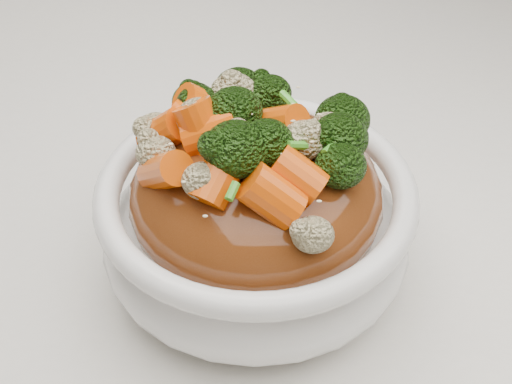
# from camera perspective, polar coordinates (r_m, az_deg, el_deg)

# --- Properties ---
(tablecloth) EXTENTS (1.20, 0.80, 0.04)m
(tablecloth) POSITION_cam_1_polar(r_m,az_deg,el_deg) (0.52, 2.93, -4.58)
(tablecloth) COLOR silver
(tablecloth) RESTS_ON dining_table
(bowl) EXTENTS (0.23, 0.23, 0.08)m
(bowl) POSITION_cam_1_polar(r_m,az_deg,el_deg) (0.45, 0.00, -2.79)
(bowl) COLOR white
(bowl) RESTS_ON tablecloth
(sauce_base) EXTENTS (0.19, 0.19, 0.08)m
(sauce_base) POSITION_cam_1_polar(r_m,az_deg,el_deg) (0.43, 0.00, -0.27)
(sauce_base) COLOR #612D10
(sauce_base) RESTS_ON bowl
(carrots) EXTENTS (0.19, 0.19, 0.04)m
(carrots) POSITION_cam_1_polar(r_m,az_deg,el_deg) (0.40, 0.00, 5.77)
(carrots) COLOR #DD5007
(carrots) RESTS_ON sauce_base
(broccoli) EXTENTS (0.19, 0.19, 0.04)m
(broccoli) POSITION_cam_1_polar(r_m,az_deg,el_deg) (0.40, 0.00, 5.67)
(broccoli) COLOR black
(broccoli) RESTS_ON sauce_base
(cauliflower) EXTENTS (0.19, 0.19, 0.03)m
(cauliflower) POSITION_cam_1_polar(r_m,az_deg,el_deg) (0.40, 0.00, 5.46)
(cauliflower) COLOR tan
(cauliflower) RESTS_ON sauce_base
(scallions) EXTENTS (0.14, 0.14, 0.02)m
(scallions) POSITION_cam_1_polar(r_m,az_deg,el_deg) (0.39, 0.00, 5.88)
(scallions) COLOR #3D9823
(scallions) RESTS_ON sauce_base
(sesame_seeds) EXTENTS (0.17, 0.17, 0.01)m
(sesame_seeds) POSITION_cam_1_polar(r_m,az_deg,el_deg) (0.39, 0.00, 5.88)
(sesame_seeds) COLOR beige
(sesame_seeds) RESTS_ON sauce_base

